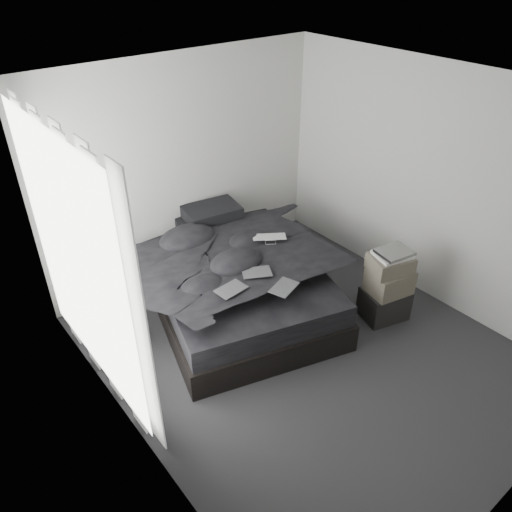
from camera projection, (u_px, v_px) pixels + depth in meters
floor at (305, 350)px, 5.12m from camera, size 3.60×4.20×0.01m
ceiling at (323, 93)px, 3.71m from camera, size 3.60×4.20×0.01m
wall_back at (186, 169)px, 5.79m from camera, size 3.60×0.01×2.60m
wall_left at (127, 327)px, 3.47m from camera, size 0.01×4.20×2.60m
wall_right at (433, 188)px, 5.36m from camera, size 0.01×4.20×2.60m
window_left at (77, 264)px, 4.04m from camera, size 0.02×2.00×2.30m
curtain_left at (85, 269)px, 4.10m from camera, size 0.06×2.12×2.48m
bed at (237, 295)px, 5.64m from camera, size 2.31×2.69×0.31m
mattress at (236, 275)px, 5.49m from camera, size 2.23×2.61×0.25m
duvet at (238, 258)px, 5.30m from camera, size 2.18×2.36×0.27m
pillow_lower at (206, 224)px, 6.05m from camera, size 0.80×0.64×0.16m
pillow_upper at (212, 212)px, 5.98m from camera, size 0.72×0.55×0.15m
laptop at (270, 234)px, 5.45m from camera, size 0.44×0.40×0.03m
comic_a at (231, 282)px, 4.71m from camera, size 0.31×0.22×0.01m
comic_b at (257, 265)px, 4.94m from camera, size 0.35×0.30×0.01m
comic_c at (284, 279)px, 4.72m from camera, size 0.34×0.27×0.01m
side_stand at (116, 320)px, 5.05m from camera, size 0.36×0.36×0.61m
papers at (112, 296)px, 4.87m from camera, size 0.25×0.20×0.01m
floor_books at (132, 337)px, 5.18m from camera, size 0.20×0.24×0.15m
box_lower at (384, 303)px, 5.49m from camera, size 0.55×0.48×0.35m
box_mid at (389, 281)px, 5.32m from camera, size 0.50×0.43×0.26m
box_upper at (390, 264)px, 5.20m from camera, size 0.50×0.45×0.18m
art_book_white at (393, 255)px, 5.14m from camera, size 0.42×0.37×0.04m
art_book_snake at (395, 252)px, 5.12m from camera, size 0.39×0.33×0.03m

